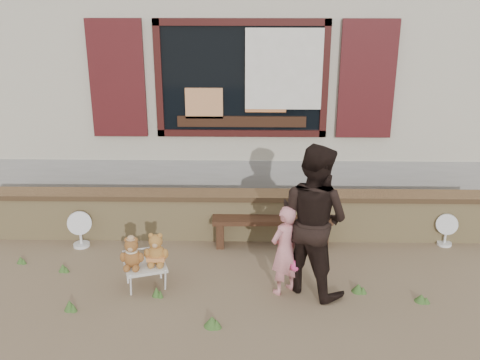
{
  "coord_description": "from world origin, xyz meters",
  "views": [
    {
      "loc": [
        0.12,
        -6.13,
        3.49
      ],
      "look_at": [
        0.0,
        0.6,
        1.0
      ],
      "focal_mm": 42.0,
      "sensor_mm": 36.0,
      "label": 1
    }
  ],
  "objects_px": {
    "teddy_bear_left": "(132,252)",
    "adult": "(314,220)",
    "teddy_bear_right": "(156,248)",
    "child": "(285,250)",
    "bench": "(272,224)",
    "folding_chair": "(145,267)"
  },
  "relations": [
    {
      "from": "bench",
      "to": "folding_chair",
      "type": "relative_size",
      "value": 2.8
    },
    {
      "from": "folding_chair",
      "to": "child",
      "type": "xyz_separation_m",
      "value": [
        1.62,
        -0.08,
        0.28
      ]
    },
    {
      "from": "teddy_bear_left",
      "to": "adult",
      "type": "bearing_deg",
      "value": -17.6
    },
    {
      "from": "bench",
      "to": "adult",
      "type": "bearing_deg",
      "value": -71.52
    },
    {
      "from": "bench",
      "to": "teddy_bear_left",
      "type": "height_order",
      "value": "teddy_bear_left"
    },
    {
      "from": "bench",
      "to": "child",
      "type": "bearing_deg",
      "value": -87.12
    },
    {
      "from": "teddy_bear_left",
      "to": "teddy_bear_right",
      "type": "bearing_deg",
      "value": 0.0
    },
    {
      "from": "bench",
      "to": "teddy_bear_right",
      "type": "bearing_deg",
      "value": -143.89
    },
    {
      "from": "teddy_bear_left",
      "to": "adult",
      "type": "relative_size",
      "value": 0.21
    },
    {
      "from": "bench",
      "to": "teddy_bear_left",
      "type": "relative_size",
      "value": 4.25
    },
    {
      "from": "folding_chair",
      "to": "teddy_bear_right",
      "type": "distance_m",
      "value": 0.26
    },
    {
      "from": "child",
      "to": "adult",
      "type": "height_order",
      "value": "adult"
    },
    {
      "from": "folding_chair",
      "to": "teddy_bear_left",
      "type": "height_order",
      "value": "teddy_bear_left"
    },
    {
      "from": "teddy_bear_right",
      "to": "child",
      "type": "height_order",
      "value": "child"
    },
    {
      "from": "teddy_bear_right",
      "to": "adult",
      "type": "relative_size",
      "value": 0.22
    },
    {
      "from": "teddy_bear_right",
      "to": "adult",
      "type": "xyz_separation_m",
      "value": [
        1.81,
        -0.05,
        0.4
      ]
    },
    {
      "from": "teddy_bear_left",
      "to": "teddy_bear_right",
      "type": "height_order",
      "value": "teddy_bear_right"
    },
    {
      "from": "teddy_bear_left",
      "to": "teddy_bear_right",
      "type": "xyz_separation_m",
      "value": [
        0.27,
        0.09,
        0.01
      ]
    },
    {
      "from": "teddy_bear_left",
      "to": "teddy_bear_right",
      "type": "relative_size",
      "value": 0.97
    },
    {
      "from": "bench",
      "to": "adult",
      "type": "height_order",
      "value": "adult"
    },
    {
      "from": "bench",
      "to": "teddy_bear_right",
      "type": "relative_size",
      "value": 4.11
    },
    {
      "from": "bench",
      "to": "child",
      "type": "distance_m",
      "value": 1.23
    }
  ]
}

